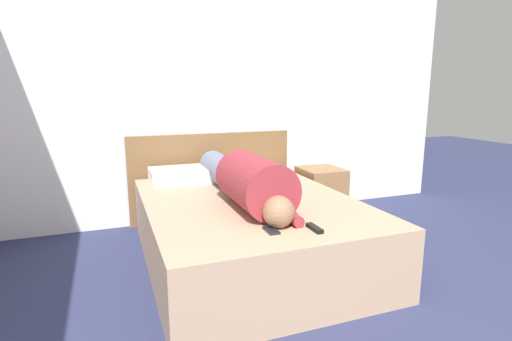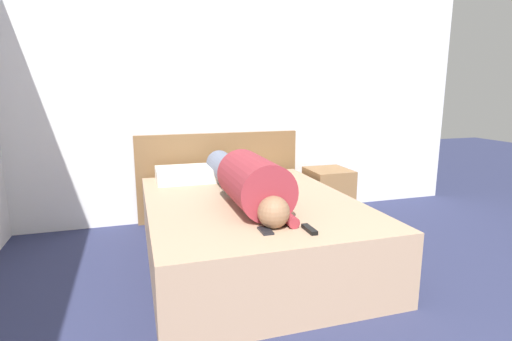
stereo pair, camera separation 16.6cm
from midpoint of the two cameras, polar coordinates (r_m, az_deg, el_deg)
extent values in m
cube|color=white|center=(4.04, -6.48, 11.53)|extent=(5.24, 0.06, 2.60)
cube|color=tan|center=(3.07, -2.55, -8.52)|extent=(1.51, 1.97, 0.49)
cube|color=brown|center=(4.04, -7.45, -0.87)|extent=(1.63, 0.04, 0.87)
cube|color=olive|center=(4.03, 8.05, -3.39)|extent=(0.39, 0.42, 0.53)
sphere|color=#936B4C|center=(2.38, 1.22, -5.93)|extent=(0.19, 0.19, 0.19)
cylinder|color=#992D38|center=(2.72, -1.91, -1.80)|extent=(0.37, 0.68, 0.37)
cylinder|color=slate|center=(3.43, -5.93, -0.13)|extent=(0.24, 0.81, 0.24)
cylinder|color=#992D38|center=(2.48, 3.17, -6.70)|extent=(0.07, 0.22, 0.07)
cube|color=silver|center=(3.62, -11.26, -0.62)|extent=(0.63, 0.38, 0.12)
cube|color=black|center=(2.38, 6.36, -8.21)|extent=(0.04, 0.15, 0.02)
cube|color=black|center=(2.34, 0.13, -8.58)|extent=(0.06, 0.13, 0.01)
camera|label=1|loc=(0.08, -91.70, -0.35)|focal=28.00mm
camera|label=2|loc=(0.08, 88.30, 0.35)|focal=28.00mm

